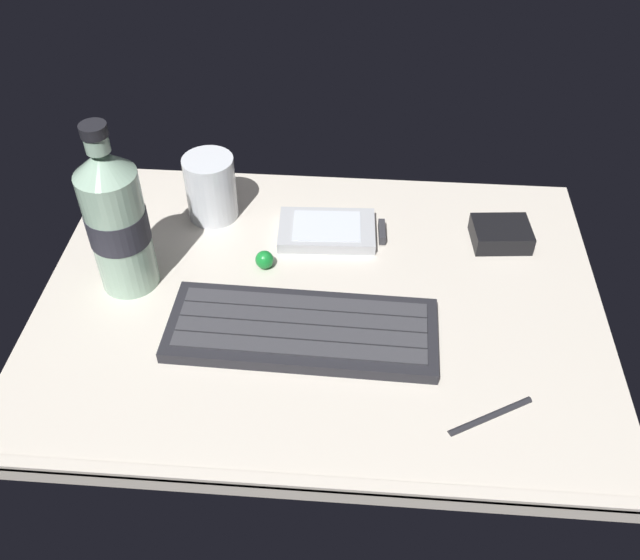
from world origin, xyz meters
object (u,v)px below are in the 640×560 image
object	(u,v)px
water_bottle	(116,220)
stylus_pen	(491,414)
trackball_mouse	(264,260)
keyboard	(302,329)
juice_cup	(211,190)
charger_block	(501,234)
handheld_device	(332,230)

from	to	relation	value
water_bottle	stylus_pen	bearing A→B (deg)	-22.21
trackball_mouse	stylus_pen	xyz separation A→B (cm)	(24.76, -19.88, -0.75)
keyboard	water_bottle	bearing A→B (deg)	161.28
keyboard	juice_cup	xyz separation A→B (cm)	(-13.39, 20.13, 3.10)
keyboard	stylus_pen	size ratio (longest dim) A/B	3.08
charger_block	trackball_mouse	bearing A→B (deg)	-166.61
charger_block	stylus_pen	bearing A→B (deg)	-98.12
keyboard	trackball_mouse	xyz separation A→B (cm)	(-5.47, 10.57, 0.29)
juice_cup	trackball_mouse	bearing A→B (deg)	-50.36
handheld_device	trackball_mouse	distance (cm)	10.06
handheld_device	charger_block	xyz separation A→B (cm)	(20.90, 0.29, 0.47)
keyboard	stylus_pen	distance (cm)	21.42
charger_block	trackball_mouse	xyz separation A→B (cm)	(-28.56, -6.80, -0.10)
keyboard	charger_block	size ratio (longest dim) A/B	4.18
charger_block	juice_cup	bearing A→B (deg)	175.67
keyboard	handheld_device	size ratio (longest dim) A/B	2.24
water_bottle	stylus_pen	distance (cm)	44.11
handheld_device	trackball_mouse	world-z (taller)	trackball_mouse
water_bottle	trackball_mouse	distance (cm)	17.57
handheld_device	juice_cup	distance (cm)	16.19
keyboard	handheld_device	distance (cm)	17.21
keyboard	trackball_mouse	distance (cm)	11.90
trackball_mouse	charger_block	bearing A→B (deg)	13.39
keyboard	juice_cup	bearing A→B (deg)	123.63
handheld_device	juice_cup	size ratio (longest dim) A/B	1.53
handheld_device	stylus_pen	size ratio (longest dim) A/B	1.37
water_bottle	trackball_mouse	world-z (taller)	water_bottle
handheld_device	stylus_pen	xyz separation A→B (cm)	(17.10, -26.39, -0.38)
keyboard	charger_block	world-z (taller)	charger_block
juice_cup	charger_block	xyz separation A→B (cm)	(36.48, -2.76, -2.71)
handheld_device	water_bottle	size ratio (longest dim) A/B	0.63
juice_cup	trackball_mouse	size ratio (longest dim) A/B	3.86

